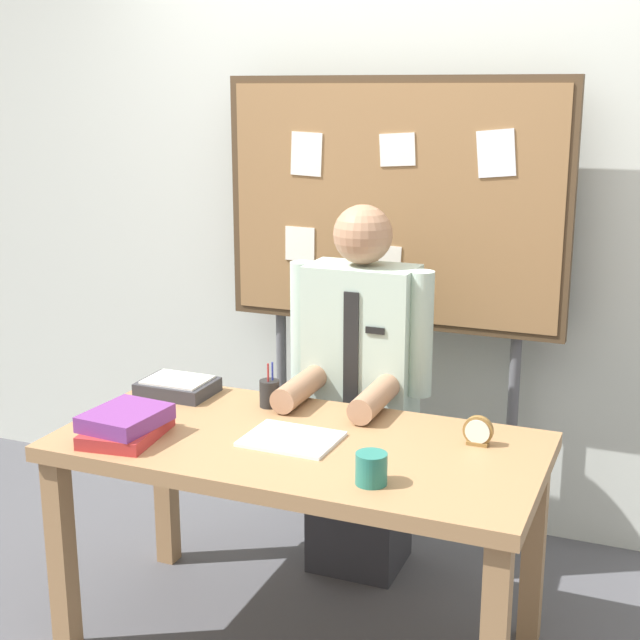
{
  "coord_description": "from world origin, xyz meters",
  "views": [
    {
      "loc": [
        1.08,
        -2.47,
        1.82
      ],
      "look_at": [
        0.0,
        0.17,
        1.08
      ],
      "focal_mm": 51.01,
      "sensor_mm": 36.0,
      "label": 1
    }
  ],
  "objects": [
    {
      "name": "back_wall",
      "position": [
        0.0,
        1.13,
        1.35
      ],
      "size": [
        6.4,
        0.08,
        2.7
      ],
      "primitive_type": "cube",
      "color": "silver",
      "rests_on": "ground_plane"
    },
    {
      "name": "desk",
      "position": [
        0.0,
        0.0,
        0.64
      ],
      "size": [
        1.53,
        0.76,
        0.73
      ],
      "color": "#9E754C",
      "rests_on": "ground_plane"
    },
    {
      "name": "person",
      "position": [
        0.0,
        0.57,
        0.66
      ],
      "size": [
        0.55,
        0.56,
        1.41
      ],
      "color": "#2D2D33",
      "rests_on": "ground_plane"
    },
    {
      "name": "bulletin_board",
      "position": [
        -0.0,
        0.93,
        1.35
      ],
      "size": [
        1.39,
        0.09,
        1.86
      ],
      "color": "#4C3823",
      "rests_on": "ground_plane"
    },
    {
      "name": "book_stack",
      "position": [
        -0.52,
        -0.2,
        0.78
      ],
      "size": [
        0.24,
        0.31,
        0.09
      ],
      "color": "#B22D2D",
      "rests_on": "desk"
    },
    {
      "name": "open_notebook",
      "position": [
        -0.02,
        -0.02,
        0.74
      ],
      "size": [
        0.29,
        0.24,
        0.01
      ],
      "primitive_type": "cube",
      "rotation": [
        0.0,
        0.0,
        -0.02
      ],
      "color": "white",
      "rests_on": "desk"
    },
    {
      "name": "desk_clock",
      "position": [
        0.53,
        0.17,
        0.78
      ],
      "size": [
        0.09,
        0.04,
        0.09
      ],
      "color": "olive",
      "rests_on": "desk"
    },
    {
      "name": "coffee_mug",
      "position": [
        0.32,
        -0.23,
        0.78
      ],
      "size": [
        0.09,
        0.09,
        0.09
      ],
      "primitive_type": "cylinder",
      "color": "#267266",
      "rests_on": "desk"
    },
    {
      "name": "pen_holder",
      "position": [
        -0.22,
        0.24,
        0.78
      ],
      "size": [
        0.07,
        0.07,
        0.16
      ],
      "color": "#262626",
      "rests_on": "desk"
    },
    {
      "name": "paper_tray",
      "position": [
        -0.59,
        0.24,
        0.76
      ],
      "size": [
        0.26,
        0.2,
        0.06
      ],
      "color": "#333338",
      "rests_on": "desk"
    }
  ]
}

